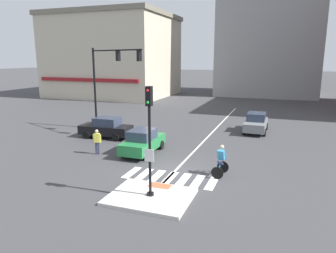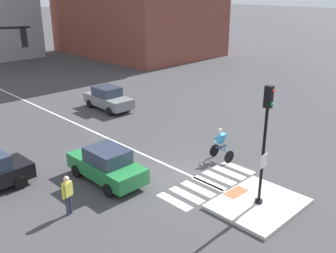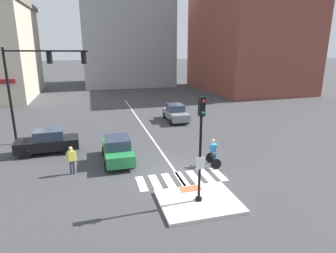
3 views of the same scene
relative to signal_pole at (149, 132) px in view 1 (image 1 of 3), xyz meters
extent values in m
plane|color=#3D3D3F|center=(0.00, 3.42, -3.11)|extent=(300.00, 300.00, 0.00)
cube|color=beige|center=(0.00, 0.01, -3.04)|extent=(3.69, 2.98, 0.15)
cube|color=#DB5B38|center=(0.00, 1.15, -2.96)|extent=(1.10, 0.60, 0.01)
cylinder|color=black|center=(0.00, 0.01, -2.90)|extent=(0.32, 0.32, 0.12)
cylinder|color=black|center=(0.00, 0.01, -0.86)|extent=(0.12, 0.12, 3.97)
cube|color=white|center=(0.00, -0.07, -1.06)|extent=(0.44, 0.03, 0.56)
cube|color=black|center=(0.00, 0.01, 1.54)|extent=(0.24, 0.28, 0.84)
sphere|color=red|center=(0.00, -0.15, 1.79)|extent=(0.12, 0.12, 0.12)
sphere|color=green|center=(0.00, -0.15, 1.29)|extent=(0.12, 0.12, 0.12)
cube|color=silver|center=(-2.26, 2.65, -3.11)|extent=(0.44, 1.80, 0.01)
cube|color=silver|center=(-1.51, 2.65, -3.11)|extent=(0.44, 1.80, 0.01)
cube|color=silver|center=(-0.75, 2.65, -3.11)|extent=(0.44, 1.80, 0.01)
cube|color=silver|center=(0.00, 2.65, -3.11)|extent=(0.44, 1.80, 0.01)
cube|color=silver|center=(0.75, 2.65, -3.11)|extent=(0.44, 1.80, 0.01)
cube|color=silver|center=(1.51, 2.65, -3.11)|extent=(0.44, 1.80, 0.01)
cube|color=silver|center=(2.26, 2.65, -3.11)|extent=(0.44, 1.80, 0.01)
cube|color=silver|center=(-0.07, 13.42, -3.11)|extent=(0.14, 28.00, 0.01)
cylinder|color=black|center=(-10.27, 11.65, 0.43)|extent=(0.18, 0.18, 7.09)
cylinder|color=black|center=(-7.42, 10.47, 3.72)|extent=(5.76, 2.45, 0.11)
cube|color=black|center=(-7.13, 10.35, 3.27)|extent=(0.35, 0.38, 0.80)
sphere|color=gold|center=(-7.07, 10.51, 3.27)|extent=(0.12, 0.12, 0.12)
cube|color=black|center=(-4.85, 9.41, 3.27)|extent=(0.35, 0.38, 0.80)
sphere|color=gold|center=(-4.78, 9.57, 3.27)|extent=(0.12, 0.12, 0.12)
cube|color=beige|center=(-21.48, 35.08, 3.14)|extent=(18.27, 16.01, 12.51)
cube|color=slate|center=(-21.48, 35.08, 9.75)|extent=(18.82, 16.49, 0.70)
cube|color=maroon|center=(-21.48, 26.93, -0.01)|extent=(16.44, 0.30, 0.50)
cube|color=gray|center=(2.62, 45.63, 7.29)|extent=(15.96, 14.40, 20.80)
cube|color=black|center=(-7.70, 8.97, -2.46)|extent=(4.16, 1.86, 0.70)
cube|color=#2D384C|center=(-7.55, 8.98, -1.79)|extent=(1.96, 1.55, 0.64)
cylinder|color=black|center=(-8.93, 8.09, -2.81)|extent=(0.61, 0.20, 0.60)
cylinder|color=black|center=(-9.00, 9.76, -2.81)|extent=(0.61, 0.20, 0.60)
cylinder|color=black|center=(-6.39, 8.19, -2.81)|extent=(0.61, 0.20, 0.60)
cylinder|color=black|center=(-6.46, 9.85, -2.81)|extent=(0.61, 0.20, 0.60)
cube|color=slate|center=(3.38, 15.05, -2.46)|extent=(1.75, 4.12, 0.70)
cube|color=#2D384C|center=(3.38, 15.20, -1.79)|extent=(1.50, 1.92, 0.64)
cylinder|color=black|center=(4.20, 13.77, -2.81)|extent=(0.19, 0.60, 0.60)
cylinder|color=black|center=(2.53, 13.79, -2.81)|extent=(0.19, 0.60, 0.60)
cylinder|color=black|center=(4.23, 16.31, -2.81)|extent=(0.19, 0.60, 0.60)
cylinder|color=black|center=(2.57, 16.33, -2.81)|extent=(0.19, 0.60, 0.60)
cube|color=#237A3D|center=(-3.17, 6.18, -2.46)|extent=(1.73, 4.11, 0.70)
cube|color=#2D384C|center=(-3.17, 6.03, -1.79)|extent=(1.49, 1.91, 0.64)
cylinder|color=black|center=(-4.01, 7.44, -2.81)|extent=(0.18, 0.60, 0.60)
cylinder|color=black|center=(-2.35, 7.46, -2.81)|extent=(0.18, 0.60, 0.60)
cylinder|color=black|center=(-4.00, 4.90, -2.81)|extent=(0.18, 0.60, 0.60)
cylinder|color=black|center=(-2.33, 4.91, -2.81)|extent=(0.18, 0.60, 0.60)
cylinder|color=black|center=(2.50, 4.38, -2.78)|extent=(0.66, 0.11, 0.66)
cylinder|color=black|center=(2.39, 3.33, -2.78)|extent=(0.66, 0.11, 0.66)
cylinder|color=#2370AD|center=(2.44, 3.86, -2.56)|extent=(0.14, 0.89, 0.05)
cylinder|color=#2370AD|center=(2.43, 3.68, -2.38)|extent=(0.04, 0.04, 0.30)
cylinder|color=#2370AD|center=(2.49, 4.33, -2.26)|extent=(0.44, 0.08, 0.04)
cylinder|color=#2D334C|center=(2.36, 3.85, -2.38)|extent=(0.16, 0.41, 0.33)
cylinder|color=#2D334C|center=(2.52, 3.83, -2.38)|extent=(0.16, 0.41, 0.33)
cube|color=#338CBF|center=(2.45, 3.94, -1.95)|extent=(0.38, 0.42, 0.60)
sphere|color=beige|center=(2.46, 4.06, -1.54)|extent=(0.22, 0.22, 0.22)
cylinder|color=#338CBF|center=(2.31, 4.13, -1.95)|extent=(0.13, 0.46, 0.31)
cylinder|color=#338CBF|center=(2.63, 4.10, -1.95)|extent=(0.13, 0.46, 0.31)
cylinder|color=#2D334C|center=(-5.82, 4.93, -2.70)|extent=(0.12, 0.12, 0.82)
cylinder|color=#2D334C|center=(-5.97, 4.89, -2.70)|extent=(0.12, 0.12, 0.82)
cube|color=#DBD64C|center=(-5.90, 4.91, -1.99)|extent=(0.40, 0.31, 0.60)
cylinder|color=#DBD64C|center=(-5.67, 4.97, -2.04)|extent=(0.09, 0.09, 0.56)
cylinder|color=#DBD64C|center=(-6.12, 4.85, -2.04)|extent=(0.09, 0.09, 0.56)
sphere|color=beige|center=(-5.90, 4.91, -1.55)|extent=(0.22, 0.22, 0.22)
camera|label=1|loc=(5.25, -12.06, 3.12)|focal=33.34mm
camera|label=2|loc=(-12.17, -7.12, 5.41)|focal=40.72mm
camera|label=3|loc=(-4.55, -11.17, 4.02)|focal=30.45mm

